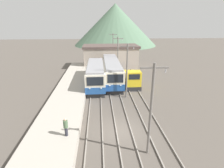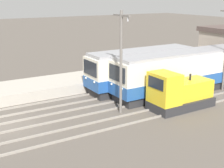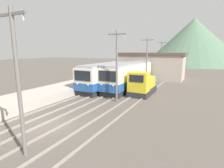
% 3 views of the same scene
% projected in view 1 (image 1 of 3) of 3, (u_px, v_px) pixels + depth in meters
% --- Properties ---
extents(ground_plane, '(200.00, 200.00, 0.00)m').
position_uv_depth(ground_plane, '(122.00, 131.00, 17.07)').
color(ground_plane, '#564F47').
extents(platform_left, '(4.50, 54.00, 0.90)m').
position_uv_depth(platform_left, '(56.00, 130.00, 16.46)').
color(platform_left, '#ADA599').
rests_on(platform_left, ground).
extents(track_left, '(1.54, 60.00, 0.14)m').
position_uv_depth(track_left, '(95.00, 132.00, 16.86)').
color(track_left, gray).
rests_on(track_left, ground).
extents(track_center, '(1.54, 60.00, 0.14)m').
position_uv_depth(track_center, '(124.00, 130.00, 17.07)').
color(track_center, gray).
rests_on(track_center, ground).
extents(track_right, '(1.54, 60.00, 0.14)m').
position_uv_depth(track_right, '(154.00, 129.00, 17.29)').
color(track_right, gray).
rests_on(track_right, ground).
extents(commuter_train_left, '(2.84, 10.85, 3.68)m').
position_uv_depth(commuter_train_left, '(96.00, 76.00, 28.63)').
color(commuter_train_left, '#28282B').
rests_on(commuter_train_left, ground).
extents(commuter_train_center, '(2.84, 13.83, 3.72)m').
position_uv_depth(commuter_train_center, '(112.00, 72.00, 31.08)').
color(commuter_train_center, '#28282B').
rests_on(commuter_train_center, ground).
extents(shunting_locomotive, '(2.40, 5.19, 3.00)m').
position_uv_depth(shunting_locomotive, '(131.00, 79.00, 28.53)').
color(shunting_locomotive, '#28282B').
rests_on(shunting_locomotive, ground).
extents(catenary_mast_near, '(2.00, 0.20, 7.47)m').
position_uv_depth(catenary_mast_near, '(151.00, 108.00, 12.88)').
color(catenary_mast_near, slate).
rests_on(catenary_mast_near, ground).
extents(catenary_mast_mid, '(2.00, 0.20, 7.47)m').
position_uv_depth(catenary_mast_mid, '(127.00, 69.00, 23.40)').
color(catenary_mast_mid, slate).
rests_on(catenary_mast_mid, ground).
extents(catenary_mast_far, '(2.00, 0.20, 7.47)m').
position_uv_depth(catenary_mast_far, '(118.00, 55.00, 33.92)').
color(catenary_mast_far, slate).
rests_on(catenary_mast_far, ground).
extents(catenary_mast_distant, '(2.00, 0.20, 7.47)m').
position_uv_depth(catenary_mast_distant, '(113.00, 47.00, 44.44)').
color(catenary_mast_distant, slate).
rests_on(catenary_mast_distant, ground).
extents(person_on_platform, '(0.38, 0.38, 1.68)m').
position_uv_depth(person_on_platform, '(66.00, 126.00, 14.61)').
color(person_on_platform, '#282833').
rests_on(person_on_platform, platform_left).
extents(station_building, '(12.60, 6.30, 5.07)m').
position_uv_depth(station_building, '(111.00, 56.00, 40.70)').
color(station_building, '#AD9E8E').
rests_on(station_building, ground).
extents(mountain_backdrop, '(37.31, 37.31, 17.84)m').
position_uv_depth(mountain_backdrop, '(115.00, 25.00, 79.03)').
color(mountain_backdrop, '#517056').
rests_on(mountain_backdrop, ground).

